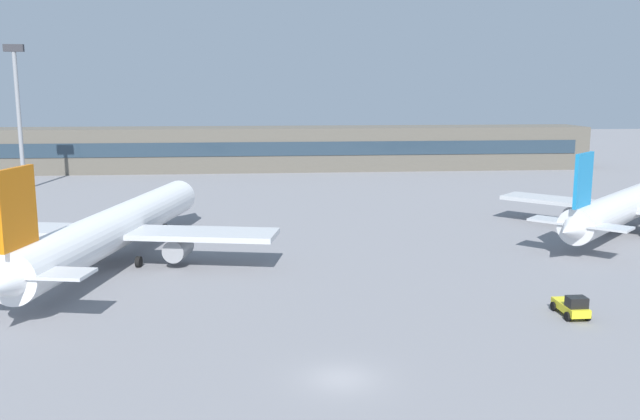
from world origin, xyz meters
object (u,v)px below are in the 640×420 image
object	(u,v)px
airplane_near	(120,226)
baggage_tug_yellow	(572,306)
airplane_mid	(629,204)
floodlight_tower_west	(18,106)

from	to	relation	value
airplane_near	baggage_tug_yellow	size ratio (longest dim) A/B	12.70
airplane_near	airplane_mid	bearing A→B (deg)	8.68
airplane_near	baggage_tug_yellow	distance (m)	42.68
airplane_mid	floodlight_tower_west	xyz separation A→B (m)	(-84.27, 42.24, 10.84)
airplane_mid	airplane_near	bearing A→B (deg)	-171.32
airplane_near	baggage_tug_yellow	xyz separation A→B (m)	(37.25, -20.67, -2.68)
baggage_tug_yellow	airplane_mid	bearing A→B (deg)	54.50
airplane_mid	baggage_tug_yellow	world-z (taller)	airplane_mid
airplane_mid	floodlight_tower_west	world-z (taller)	floodlight_tower_west
baggage_tug_yellow	floodlight_tower_west	bearing A→B (deg)	131.34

